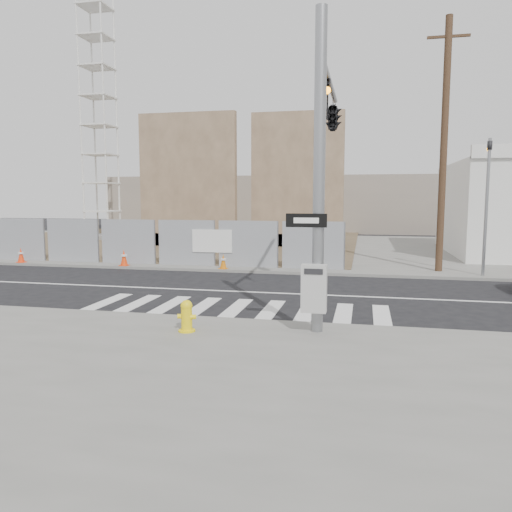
% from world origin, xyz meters
% --- Properties ---
extents(ground, '(100.00, 100.00, 0.00)m').
position_xyz_m(ground, '(0.00, 0.00, 0.00)').
color(ground, black).
rests_on(ground, ground).
extents(sidewalk_far, '(50.00, 20.00, 0.12)m').
position_xyz_m(sidewalk_far, '(0.00, 14.00, 0.06)').
color(sidewalk_far, slate).
rests_on(sidewalk_far, ground).
extents(signal_pole, '(0.96, 5.87, 7.00)m').
position_xyz_m(signal_pole, '(2.49, -2.05, 4.78)').
color(signal_pole, gray).
rests_on(signal_pole, sidewalk_near).
extents(far_signal_pole, '(0.16, 0.20, 5.60)m').
position_xyz_m(far_signal_pole, '(8.00, 4.60, 3.48)').
color(far_signal_pole, gray).
rests_on(far_signal_pole, sidewalk_far).
extents(chain_link_fence, '(24.60, 0.04, 2.00)m').
position_xyz_m(chain_link_fence, '(-10.00, 5.00, 1.12)').
color(chain_link_fence, gray).
rests_on(chain_link_fence, sidewalk_far).
extents(concrete_wall_left, '(6.00, 1.30, 8.00)m').
position_xyz_m(concrete_wall_left, '(-7.00, 13.08, 3.38)').
color(concrete_wall_left, brown).
rests_on(concrete_wall_left, sidewalk_far).
extents(concrete_wall_right, '(5.50, 1.30, 8.00)m').
position_xyz_m(concrete_wall_right, '(-0.50, 14.08, 3.38)').
color(concrete_wall_right, brown).
rests_on(concrete_wall_right, sidewalk_far).
extents(crane_tower, '(2.60, 2.60, 18.15)m').
position_xyz_m(crane_tower, '(-15.00, 17.00, 9.02)').
color(crane_tower, slate).
rests_on(crane_tower, sidewalk_far).
extents(utility_pole_right, '(1.60, 0.28, 10.00)m').
position_xyz_m(utility_pole_right, '(6.50, 5.50, 5.20)').
color(utility_pole_right, '#473021').
rests_on(utility_pole_right, sidewalk_far).
extents(fire_hydrant, '(0.49, 0.49, 0.72)m').
position_xyz_m(fire_hydrant, '(-0.36, -5.46, 0.47)').
color(fire_hydrant, yellow).
rests_on(fire_hydrant, sidewalk_near).
extents(traffic_cone_b, '(0.44, 0.44, 0.68)m').
position_xyz_m(traffic_cone_b, '(-12.01, 4.22, 0.45)').
color(traffic_cone_b, '#F8350D').
rests_on(traffic_cone_b, sidewalk_far).
extents(traffic_cone_c, '(0.38, 0.38, 0.71)m').
position_xyz_m(traffic_cone_c, '(-6.83, 4.22, 0.47)').
color(traffic_cone_c, '#F13B0C').
rests_on(traffic_cone_c, sidewalk_far).
extents(traffic_cone_d, '(0.39, 0.39, 0.63)m').
position_xyz_m(traffic_cone_d, '(-2.29, 4.22, 0.43)').
color(traffic_cone_d, orange).
rests_on(traffic_cone_d, sidewalk_far).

